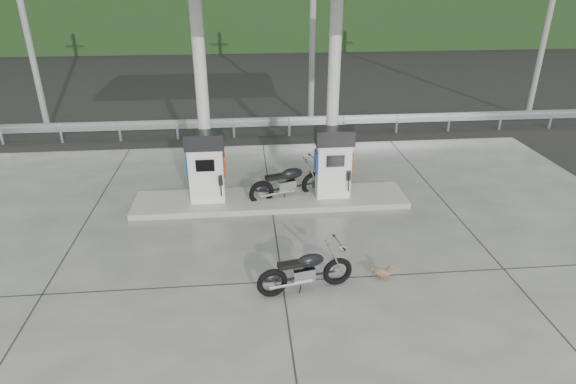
{
  "coord_description": "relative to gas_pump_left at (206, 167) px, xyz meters",
  "views": [
    {
      "loc": [
        -0.61,
        -8.72,
        5.54
      ],
      "look_at": [
        0.3,
        1.0,
        1.0
      ],
      "focal_mm": 30.0,
      "sensor_mm": 36.0,
      "label": 1
    }
  ],
  "objects": [
    {
      "name": "ground",
      "position": [
        1.6,
        -2.5,
        -1.07
      ],
      "size": [
        160.0,
        160.0,
        0.0
      ],
      "primitive_type": "plane",
      "color": "black",
      "rests_on": "ground"
    },
    {
      "name": "forecourt_apron",
      "position": [
        1.6,
        -2.5,
        -1.06
      ],
      "size": [
        18.0,
        14.0,
        0.02
      ],
      "primitive_type": "cube",
      "color": "#60605C",
      "rests_on": "ground"
    },
    {
      "name": "pump_island",
      "position": [
        1.6,
        0.0,
        -0.98
      ],
      "size": [
        7.0,
        1.4,
        0.15
      ],
      "primitive_type": "cube",
      "color": "#9E9B93",
      "rests_on": "forecourt_apron"
    },
    {
      "name": "gas_pump_left",
      "position": [
        0.0,
        0.0,
        0.0
      ],
      "size": [
        0.95,
        0.55,
        1.8
      ],
      "primitive_type": null,
      "color": "white",
      "rests_on": "pump_island"
    },
    {
      "name": "gas_pump_right",
      "position": [
        3.2,
        0.0,
        0.0
      ],
      "size": [
        0.95,
        0.55,
        1.8
      ],
      "primitive_type": null,
      "color": "white",
      "rests_on": "pump_island"
    },
    {
      "name": "canopy_column_left",
      "position": [
        0.0,
        0.4,
        1.6
      ],
      "size": [
        0.3,
        0.3,
        5.0
      ],
      "primitive_type": "cylinder",
      "color": "white",
      "rests_on": "pump_island"
    },
    {
      "name": "canopy_column_right",
      "position": [
        3.2,
        0.4,
        1.6
      ],
      "size": [
        0.3,
        0.3,
        5.0
      ],
      "primitive_type": "cylinder",
      "color": "white",
      "rests_on": "pump_island"
    },
    {
      "name": "guardrail",
      "position": [
        1.6,
        5.5,
        -0.36
      ],
      "size": [
        26.0,
        0.16,
        1.42
      ],
      "primitive_type": null,
      "color": "#A6AAAF",
      "rests_on": "ground"
    },
    {
      "name": "road",
      "position": [
        1.6,
        9.0,
        -1.07
      ],
      "size": [
        60.0,
        7.0,
        0.01
      ],
      "primitive_type": "cube",
      "color": "black",
      "rests_on": "ground"
    },
    {
      "name": "utility_pole_a",
      "position": [
        -6.4,
        7.0,
        2.93
      ],
      "size": [
        0.22,
        0.22,
        8.0
      ],
      "primitive_type": "cylinder",
      "color": "gray",
      "rests_on": "ground"
    },
    {
      "name": "utility_pole_b",
      "position": [
        3.6,
        7.0,
        2.93
      ],
      "size": [
        0.22,
        0.22,
        8.0
      ],
      "primitive_type": "cylinder",
      "color": "gray",
      "rests_on": "ground"
    },
    {
      "name": "utility_pole_c",
      "position": [
        12.6,
        7.0,
        2.93
      ],
      "size": [
        0.22,
        0.22,
        8.0
      ],
      "primitive_type": "cylinder",
      "color": "gray",
      "rests_on": "ground"
    },
    {
      "name": "tree_band",
      "position": [
        1.6,
        27.5,
        1.93
      ],
      "size": [
        80.0,
        6.0,
        6.0
      ],
      "primitive_type": "cube",
      "color": "black",
      "rests_on": "ground"
    },
    {
      "name": "forested_hills",
      "position": [
        1.6,
        57.5,
        -1.07
      ],
      "size": [
        100.0,
        40.0,
        140.0
      ],
      "primitive_type": null,
      "color": "black",
      "rests_on": "ground"
    },
    {
      "name": "motorcycle_left",
      "position": [
        2.05,
        0.13,
        -0.58
      ],
      "size": [
        2.08,
        1.19,
        0.94
      ],
      "primitive_type": null,
      "rotation": [
        0.0,
        0.0,
        0.3
      ],
      "color": "black",
      "rests_on": "forecourt_apron"
    },
    {
      "name": "motorcycle_right",
      "position": [
        2.01,
        -3.8,
        -0.64
      ],
      "size": [
        1.82,
        0.88,
        0.83
      ],
      "primitive_type": null,
      "rotation": [
        0.0,
        0.0,
        0.2
      ],
      "color": "black",
      "rests_on": "forecourt_apron"
    },
    {
      "name": "duck",
      "position": [
        3.53,
        -3.61,
        -0.9
      ],
      "size": [
        0.44,
        0.28,
        0.31
      ],
      "primitive_type": null,
      "rotation": [
        0.0,
        0.0,
        -0.4
      ],
      "color": "brown",
      "rests_on": "forecourt_apron"
    }
  ]
}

